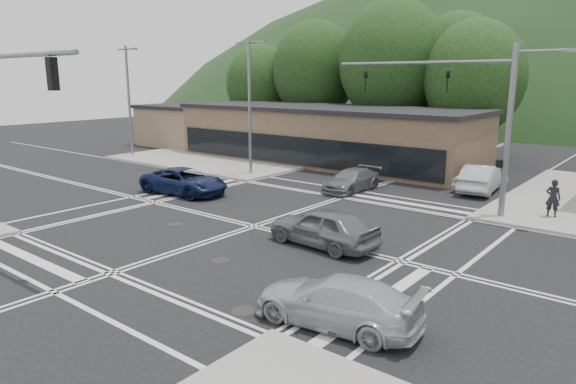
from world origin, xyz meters
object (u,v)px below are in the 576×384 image
Objects in this scene: car_blue_west at (184,181)px; car_northbound at (352,180)px; pedestrian at (553,198)px; car_grey_center at (323,227)px; car_silver_east at (337,301)px; car_queue_a at (482,178)px; car_queue_b at (481,178)px.

car_blue_west is 1.19× the size of car_northbound.
pedestrian reaches higher than car_northbound.
car_grey_center reaches higher than car_silver_east.
pedestrian is (6.12, 9.81, 0.25)m from car_grey_center.
car_northbound is 10.60m from pedestrian.
car_queue_a is at bearing -179.86° from car_silver_east.
car_northbound is at bearing -156.98° from car_silver_east.
car_northbound is (-8.50, 14.50, -0.03)m from car_silver_east.
car_queue_b is (12.86, 11.61, -0.00)m from car_blue_west.
car_queue_b reaches higher than car_northbound.
car_northbound is at bearing -150.63° from car_grey_center.
car_queue_a is 2.74× the size of pedestrian.
car_blue_west is 2.97× the size of pedestrian.
pedestrian is at bearing 164.74° from car_silver_east.
car_silver_east is 1.08× the size of car_queue_b.
car_blue_west reaches higher than car_silver_east.
car_grey_center is at bearing -62.93° from car_northbound.
car_grey_center is 11.56m from pedestrian.
car_blue_west is at bearing -99.43° from car_grey_center.
pedestrian is at bearing 146.30° from car_queue_b.
pedestrian is (2.08, 15.01, 0.36)m from car_silver_east.
car_queue_a is at bearing 177.38° from car_grey_center.
car_queue_a is at bearing 118.93° from car_queue_b.
car_northbound is at bearing 50.30° from car_queue_b.
car_blue_west reaches higher than car_northbound.
car_queue_a reaches higher than car_blue_west.
car_northbound is at bearing -0.55° from pedestrian.
car_blue_west is at bearing -124.28° from car_silver_east.
car_queue_a is 6.08m from pedestrian.
car_queue_b is 6.55m from pedestrian.
car_queue_b is 7.68m from car_northbound.
car_queue_a is 0.53m from car_queue_b.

